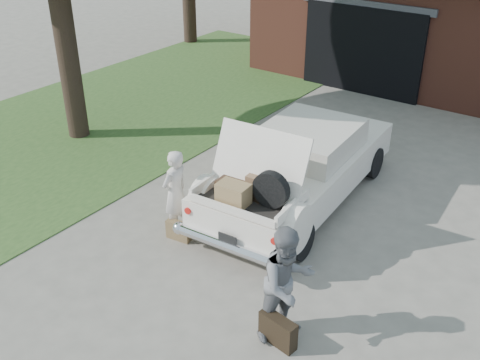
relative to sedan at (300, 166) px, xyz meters
The scene contains 7 objects.
ground 2.32m from the sedan, 92.19° to the right, with size 90.00×90.00×0.00m, color gray.
grass_strip 5.68m from the sedan, behind, with size 6.00×16.00×0.02m, color #2D4C1E.
sedan is the anchor object (origin of this frame).
woman_left 2.24m from the sedan, 118.86° to the right, with size 0.52×0.34×1.42m, color beige.
woman_right 3.28m from the sedan, 62.11° to the right, with size 0.75×0.58×1.54m, color slate.
suitcase_left 2.37m from the sedan, 113.09° to the right, with size 0.40×0.13×0.31m, color olive.
suitcase_right 3.49m from the sedan, 63.38° to the right, with size 0.50×0.16×0.39m, color black.
Camera 1 is at (4.24, -5.27, 5.07)m, focal length 42.00 mm.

